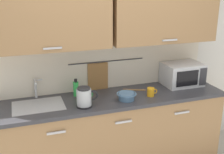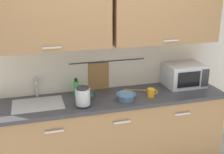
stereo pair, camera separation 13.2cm
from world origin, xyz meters
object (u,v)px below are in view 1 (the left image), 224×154
Objects in this scene: mug_near_sink at (86,95)px; mug_by_kettle at (151,92)px; microwave at (182,74)px; dish_soap_bottle at (76,88)px; mixing_bowl at (127,96)px; wooden_spoon at (137,90)px; electric_kettle at (84,97)px.

mug_by_kettle is at bearing -10.93° from mug_near_sink.
microwave reaches higher than dish_soap_bottle.
dish_soap_bottle is 0.92× the size of mixing_bowl.
wooden_spoon is (0.63, 0.07, -0.04)m from mug_near_sink.
mug_near_sink is 0.46× the size of wooden_spoon.
mug_near_sink is (-1.23, -0.09, -0.09)m from microwave.
mug_by_kettle is at bearing -71.95° from wooden_spoon.
wooden_spoon is at bearing 20.02° from electric_kettle.
wooden_spoon is (0.69, 0.25, -0.10)m from electric_kettle.
electric_kettle reaches higher than mixing_bowl.
microwave reaches higher than mug_by_kettle.
mug_near_sink is at bearing 169.07° from mug_by_kettle.
mug_near_sink is 1.00× the size of mug_by_kettle.
mixing_bowl is (0.47, 0.03, -0.06)m from electric_kettle.
mixing_bowl is at bearing -20.20° from mug_near_sink.
dish_soap_bottle is (-0.02, 0.32, -0.01)m from electric_kettle.
mug_by_kettle is at bearing -157.12° from microwave.
mug_near_sink reaches higher than wooden_spoon.
electric_kettle is at bearing -176.81° from mug_by_kettle.
microwave is at bearing -2.35° from dish_soap_bottle.
mug_by_kettle is (0.76, 0.04, -0.05)m from electric_kettle.
microwave is 0.61m from wooden_spoon.
mug_by_kettle is at bearing 3.19° from electric_kettle.
electric_kettle is 0.32m from dish_soap_bottle.
microwave reaches higher than mixing_bowl.
dish_soap_bottle reaches higher than wooden_spoon.
microwave is 1.32m from electric_kettle.
microwave reaches higher than mug_near_sink.
microwave is 1.31m from dish_soap_bottle.
dish_soap_bottle is 0.83m from mug_by_kettle.
microwave is 2.15× the size of mixing_bowl.
mixing_bowl is at bearing -135.28° from wooden_spoon.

